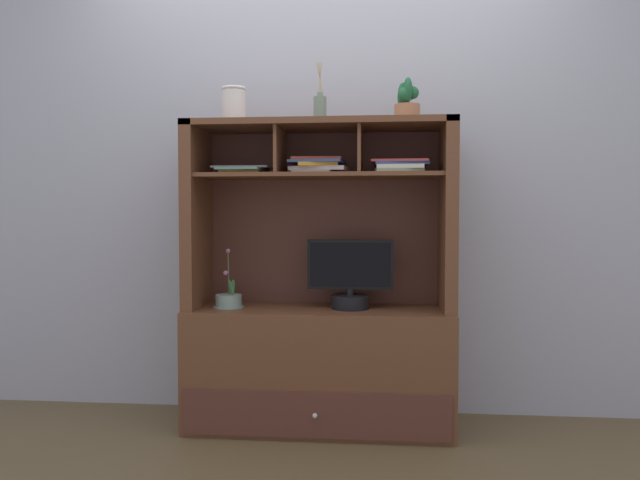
# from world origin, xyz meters

# --- Properties ---
(floor_plane) EXTENTS (6.00, 6.00, 0.02)m
(floor_plane) POSITION_xyz_m (0.00, 0.00, -0.01)
(floor_plane) COLOR brown
(floor_plane) RESTS_ON ground
(back_wall) EXTENTS (6.00, 0.02, 2.80)m
(back_wall) POSITION_xyz_m (0.00, 0.26, 1.40)
(back_wall) COLOR #A9ACB7
(back_wall) RESTS_ON ground
(media_console) EXTENTS (1.30, 0.50, 1.51)m
(media_console) POSITION_xyz_m (0.00, 0.01, 0.47)
(media_console) COLOR brown
(media_console) RESTS_ON ground
(tv_monitor) EXTENTS (0.42, 0.19, 0.34)m
(tv_monitor) POSITION_xyz_m (0.15, -0.01, 0.73)
(tv_monitor) COLOR black
(tv_monitor) RESTS_ON media_console
(potted_orchid) EXTENTS (0.15, 0.15, 0.29)m
(potted_orchid) POSITION_xyz_m (-0.45, -0.03, 0.63)
(potted_orchid) COLOR gray
(potted_orchid) RESTS_ON media_console
(magazine_stack_left) EXTENTS (0.28, 0.28, 0.04)m
(magazine_stack_left) POSITION_xyz_m (-0.38, -0.03, 1.27)
(magazine_stack_left) COLOR gold
(magazine_stack_left) RESTS_ON media_console
(magazine_stack_centre) EXTENTS (0.29, 0.25, 0.08)m
(magazine_stack_centre) POSITION_xyz_m (-0.01, -0.03, 1.29)
(magazine_stack_centre) COLOR gray
(magazine_stack_centre) RESTS_ON media_console
(magazine_stack_right) EXTENTS (0.27, 0.28, 0.06)m
(magazine_stack_right) POSITION_xyz_m (0.39, -0.04, 1.28)
(magazine_stack_right) COLOR gray
(magazine_stack_right) RESTS_ON media_console
(diffuser_bottle) EXTENTS (0.06, 0.06, 0.29)m
(diffuser_bottle) POSITION_xyz_m (-0.00, -0.00, 1.57)
(diffuser_bottle) COLOR slate
(diffuser_bottle) RESTS_ON media_console
(potted_succulent) EXTENTS (0.14, 0.14, 0.21)m
(potted_succulent) POSITION_xyz_m (0.42, -0.01, 1.59)
(potted_succulent) COLOR #AA6C48
(potted_succulent) RESTS_ON media_console
(ceramic_vase) EXTENTS (0.12, 0.12, 0.17)m
(ceramic_vase) POSITION_xyz_m (-0.42, -0.03, 1.59)
(ceramic_vase) COLOR silver
(ceramic_vase) RESTS_ON media_console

